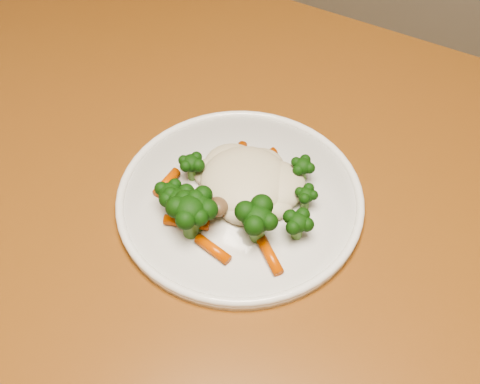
{
  "coord_description": "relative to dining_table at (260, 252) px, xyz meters",
  "views": [
    {
      "loc": [
        -0.18,
        -0.32,
        1.31
      ],
      "look_at": [
        -0.37,
        0.09,
        0.77
      ],
      "focal_mm": 45.0,
      "sensor_mm": 36.0,
      "label": 1
    }
  ],
  "objects": [
    {
      "name": "meal",
      "position": [
        -0.03,
        -0.02,
        0.13
      ],
      "size": [
        0.2,
        0.18,
        0.05
      ],
      "color": "beige",
      "rests_on": "plate"
    },
    {
      "name": "dining_table",
      "position": [
        0.0,
        0.0,
        0.0
      ],
      "size": [
        1.27,
        0.89,
        0.75
      ],
      "rotation": [
        0.0,
        0.0,
        -0.07
      ],
      "color": "brown",
      "rests_on": "ground"
    },
    {
      "name": "plate",
      "position": [
        -0.03,
        -0.01,
        0.1
      ],
      "size": [
        0.29,
        0.29,
        0.01
      ],
      "primitive_type": "cylinder",
      "color": "white",
      "rests_on": "dining_table"
    }
  ]
}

